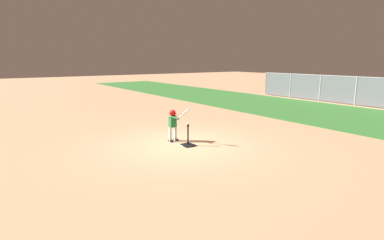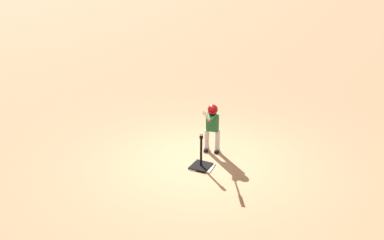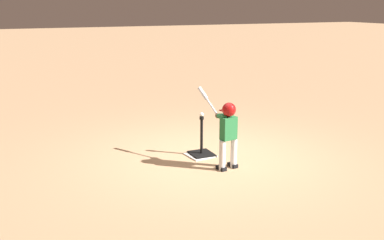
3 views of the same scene
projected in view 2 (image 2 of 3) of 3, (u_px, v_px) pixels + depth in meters
The scene contains 5 objects.
ground_plane at pixel (201, 163), 9.38m from camera, with size 90.00×90.00×0.00m, color tan.
home_plate at pixel (202, 167), 9.21m from camera, with size 0.44×0.44×0.02m, color white.
batting_tee at pixel (201, 163), 9.18m from camera, with size 0.43×0.38×0.70m.
batter_child at pixel (212, 123), 9.61m from camera, with size 0.91×0.36×1.23m.
baseball at pixel (201, 134), 8.94m from camera, with size 0.07×0.07×0.07m, color white.
Camera 2 is at (7.58, 3.52, 4.36)m, focal length 42.00 mm.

